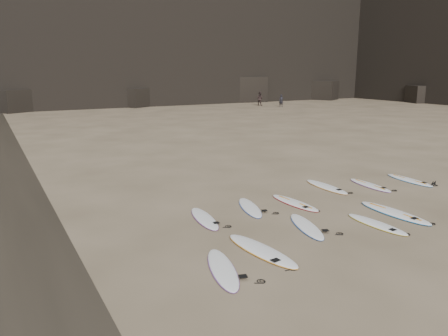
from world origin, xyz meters
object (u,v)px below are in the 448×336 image
at_px(surfboard_5, 204,218).
at_px(surfboard_9, 370,185).
at_px(person_a, 281,101).
at_px(surfboard_4, 394,212).
at_px(surfboard_7, 295,203).
at_px(surfboard_3, 377,224).
at_px(surfboard_2, 306,226).
at_px(person_b, 260,99).
at_px(surfboard_6, 250,207).
at_px(surfboard_1, 261,250).
at_px(surfboard_0, 223,268).
at_px(surfboard_10, 409,180).
at_px(surfboard_8, 326,187).

height_order(surfboard_5, surfboard_9, surfboard_9).
bearing_deg(surfboard_9, person_a, 64.92).
bearing_deg(surfboard_4, surfboard_7, 131.28).
distance_m(surfboard_3, person_a, 42.89).
xyz_separation_m(surfboard_2, surfboard_9, (5.37, 2.52, -0.00)).
bearing_deg(surfboard_2, person_b, 76.45).
distance_m(surfboard_9, person_a, 38.22).
bearing_deg(surfboard_6, surfboard_1, -100.00).
height_order(surfboard_2, person_a, person_a).
relative_size(surfboard_3, surfboard_4, 0.81).
distance_m(surfboard_0, surfboard_10, 11.70).
bearing_deg(surfboard_9, surfboard_2, -149.35).
bearing_deg(surfboard_10, surfboard_3, -145.01).
bearing_deg(person_a, surfboard_0, -75.81).
distance_m(surfboard_6, surfboard_9, 5.90).
bearing_deg(surfboard_2, surfboard_10, 35.04).
distance_m(surfboard_0, surfboard_5, 3.65).
xyz_separation_m(surfboard_3, surfboard_9, (3.36, 3.42, 0.00)).
distance_m(surfboard_2, surfboard_6, 2.45).
relative_size(surfboard_1, surfboard_6, 1.19).
height_order(surfboard_0, surfboard_2, surfboard_0).
distance_m(surfboard_5, surfboard_9, 7.79).
height_order(surfboard_4, surfboard_8, surfboard_4).
bearing_deg(surfboard_2, surfboard_8, 59.32).
height_order(surfboard_1, surfboard_6, surfboard_1).
height_order(surfboard_1, surfboard_5, surfboard_1).
xyz_separation_m(surfboard_2, person_a, (24.81, 35.43, 0.74)).
height_order(surfboard_0, person_b, person_b).
distance_m(surfboard_1, surfboard_3, 4.22).
height_order(surfboard_0, surfboard_6, surfboard_0).
relative_size(surfboard_7, person_a, 1.53).
height_order(surfboard_1, surfboard_4, surfboard_4).
relative_size(surfboard_9, person_b, 1.32).
bearing_deg(surfboard_2, surfboard_7, 78.80).
bearing_deg(surfboard_6, surfboard_0, -112.53).
xyz_separation_m(surfboard_1, surfboard_6, (1.68, 3.25, -0.01)).
bearing_deg(surfboard_6, person_b, 73.62).
bearing_deg(person_a, surfboard_7, -73.43).
bearing_deg(person_a, surfboard_3, -70.19).
distance_m(surfboard_0, surfboard_2, 3.85).
xyz_separation_m(surfboard_7, surfboard_8, (2.47, 1.12, 0.00)).
relative_size(surfboard_0, surfboard_5, 1.04).
height_order(surfboard_0, surfboard_5, surfboard_0).
bearing_deg(surfboard_0, surfboard_3, 20.87).
bearing_deg(surfboard_10, surfboard_5, -174.28).
height_order(surfboard_2, surfboard_7, surfboard_7).
bearing_deg(surfboard_8, person_a, 59.70).
distance_m(surfboard_6, surfboard_8, 4.23).
relative_size(surfboard_4, person_b, 1.58).
bearing_deg(person_a, surfboard_10, -65.67).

